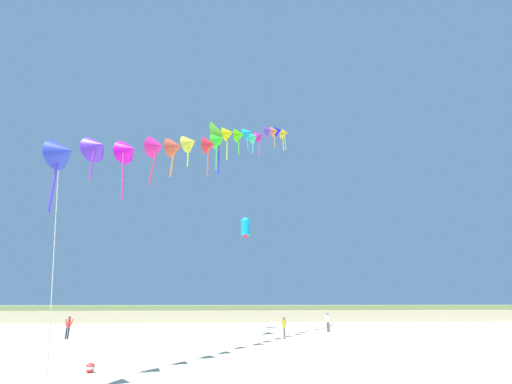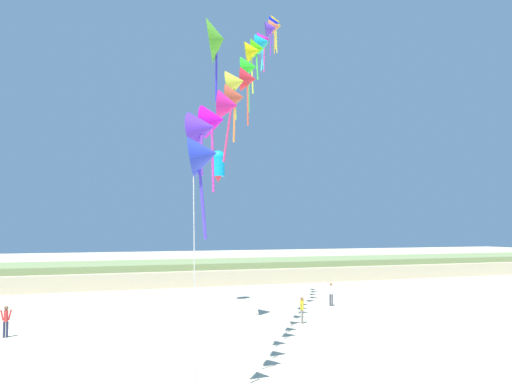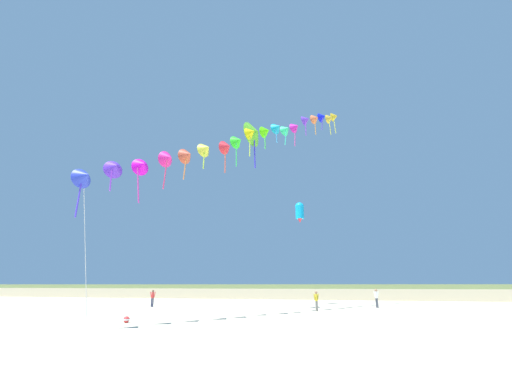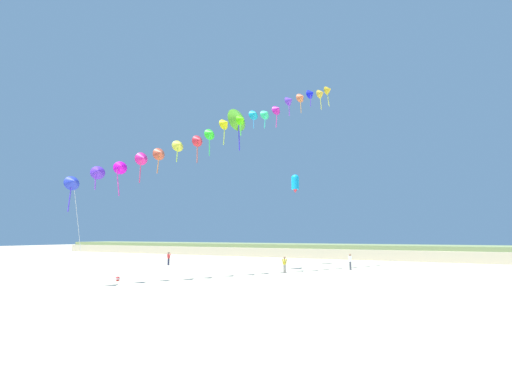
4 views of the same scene
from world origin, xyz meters
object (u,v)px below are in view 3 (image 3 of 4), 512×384
(large_kite_low_lead, at_px, (300,212))
(beach_ball, at_px, (126,320))
(person_near_left, at_px, (376,297))
(large_kite_mid_trail, at_px, (255,133))
(person_near_right, at_px, (316,300))
(person_mid_center, at_px, (153,297))

(large_kite_low_lead, relative_size, beach_ball, 6.76)
(person_near_left, xyz_separation_m, large_kite_mid_trail, (-10.61, -5.75, 15.73))
(person_near_left, height_order, person_near_right, person_near_left)
(person_mid_center, height_order, large_kite_low_lead, large_kite_low_lead)
(person_near_left, bearing_deg, beach_ball, -130.79)
(person_mid_center, bearing_deg, large_kite_mid_trail, -8.43)
(large_kite_low_lead, height_order, beach_ball, large_kite_low_lead)
(large_kite_low_lead, distance_m, beach_ball, 25.01)
(beach_ball, bearing_deg, large_kite_mid_trail, 68.88)
(person_near_left, height_order, large_kite_mid_trail, large_kite_mid_trail)
(person_near_left, distance_m, large_kite_mid_trail, 19.83)
(person_near_left, xyz_separation_m, person_mid_center, (-21.52, -4.14, -0.05))
(person_near_right, height_order, beach_ball, person_near_right)
(person_mid_center, bearing_deg, person_near_right, -6.23)
(large_kite_low_lead, xyz_separation_m, beach_ball, (-7.65, -21.45, -10.33))
(person_near_left, height_order, beach_ball, person_near_left)
(person_near_right, xyz_separation_m, large_kite_mid_trail, (-5.37, 0.16, 15.80))
(person_near_right, xyz_separation_m, large_kite_low_lead, (-2.30, 9.76, 9.59))
(person_near_left, height_order, large_kite_low_lead, large_kite_low_lead)
(person_near_right, height_order, large_kite_low_lead, large_kite_low_lead)
(large_kite_mid_trail, bearing_deg, beach_ball, -111.12)
(large_kite_low_lead, bearing_deg, beach_ball, -109.62)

